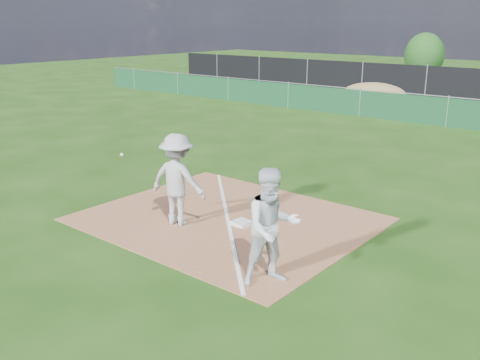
{
  "coord_description": "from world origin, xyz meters",
  "views": [
    {
      "loc": [
        7.37,
        -7.51,
        4.33
      ],
      "look_at": [
        0.36,
        1.0,
        1.0
      ],
      "focal_mm": 40.0,
      "sensor_mm": 36.0,
      "label": 1
    }
  ],
  "objects_px": {
    "first_base": "(242,223)",
    "runner": "(272,227)",
    "play_at_first": "(177,180)",
    "tree_left": "(424,55)",
    "car_left": "(436,78)"
  },
  "relations": [
    {
      "from": "first_base",
      "to": "runner",
      "type": "relative_size",
      "value": 0.18
    },
    {
      "from": "car_left",
      "to": "tree_left",
      "type": "bearing_deg",
      "value": 28.52
    },
    {
      "from": "first_base",
      "to": "car_left",
      "type": "relative_size",
      "value": 0.09
    },
    {
      "from": "runner",
      "to": "tree_left",
      "type": "distance_m",
      "value": 34.71
    },
    {
      "from": "play_at_first",
      "to": "first_base",
      "type": "bearing_deg",
      "value": 36.71
    },
    {
      "from": "first_base",
      "to": "tree_left",
      "type": "height_order",
      "value": "tree_left"
    },
    {
      "from": "play_at_first",
      "to": "tree_left",
      "type": "distance_m",
      "value": 33.02
    },
    {
      "from": "runner",
      "to": "play_at_first",
      "type": "bearing_deg",
      "value": 107.66
    },
    {
      "from": "tree_left",
      "to": "first_base",
      "type": "bearing_deg",
      "value": -75.23
    },
    {
      "from": "runner",
      "to": "first_base",
      "type": "bearing_deg",
      "value": 83.55
    },
    {
      "from": "first_base",
      "to": "tree_left",
      "type": "xyz_separation_m",
      "value": [
        -8.28,
        31.4,
        1.69
      ]
    },
    {
      "from": "runner",
      "to": "car_left",
      "type": "relative_size",
      "value": 0.48
    },
    {
      "from": "play_at_first",
      "to": "runner",
      "type": "relative_size",
      "value": 1.29
    },
    {
      "from": "runner",
      "to": "tree_left",
      "type": "xyz_separation_m",
      "value": [
        -10.34,
        33.12,
        0.74
      ]
    },
    {
      "from": "play_at_first",
      "to": "tree_left",
      "type": "bearing_deg",
      "value": 102.54
    }
  ]
}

